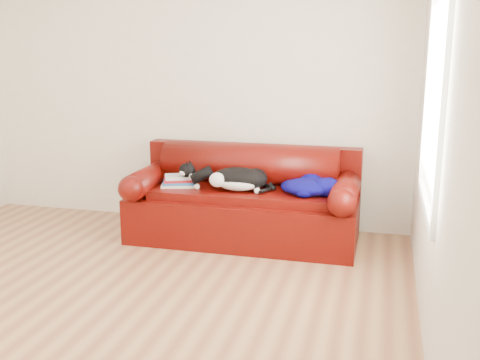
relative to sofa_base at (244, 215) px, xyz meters
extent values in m
plane|color=brown|center=(-0.72, -1.49, -0.24)|extent=(4.50, 4.50, 0.00)
cube|color=beige|center=(-0.72, 0.51, 1.06)|extent=(4.50, 0.02, 2.60)
cube|color=beige|center=(1.53, -1.49, 1.06)|extent=(0.02, 4.00, 2.60)
cube|color=white|center=(1.52, -1.19, 1.26)|extent=(0.01, 1.10, 1.30)
cube|color=white|center=(1.52, -1.19, 1.26)|extent=(0.03, 1.30, 1.50)
cube|color=#360202|center=(0.00, 0.01, -0.03)|extent=(2.10, 0.90, 0.42)
cube|color=#360202|center=(0.00, -0.04, 0.21)|extent=(1.66, 0.62, 0.10)
cylinder|color=black|center=(-0.93, -0.32, -0.21)|extent=(0.06, 0.06, 0.05)
cylinder|color=black|center=(0.93, -0.32, -0.21)|extent=(0.06, 0.06, 0.05)
cylinder|color=black|center=(-0.93, 0.34, -0.21)|extent=(0.06, 0.06, 0.05)
cylinder|color=black|center=(0.93, 0.34, -0.21)|extent=(0.06, 0.06, 0.05)
cube|color=#360202|center=(0.00, 0.37, 0.19)|extent=(2.10, 0.18, 0.85)
cylinder|color=#360202|center=(0.00, 0.26, 0.44)|extent=(1.70, 0.40, 0.40)
cylinder|color=#360202|center=(-0.93, 0.01, 0.30)|extent=(0.24, 0.88, 0.24)
sphere|color=#360202|center=(-0.93, -0.43, 0.30)|extent=(0.24, 0.24, 0.24)
cylinder|color=#360202|center=(0.93, 0.01, 0.30)|extent=(0.24, 0.88, 0.24)
sphere|color=#360202|center=(0.93, -0.43, 0.30)|extent=(0.24, 0.24, 0.24)
cube|color=beige|center=(-0.61, -0.07, 0.28)|extent=(0.36, 0.31, 0.02)
cube|color=white|center=(-0.61, -0.07, 0.28)|extent=(0.35, 0.30, 0.02)
cube|color=#1F61AC|center=(-0.61, -0.07, 0.30)|extent=(0.36, 0.31, 0.02)
cube|color=white|center=(-0.61, -0.07, 0.30)|extent=(0.34, 0.30, 0.02)
cube|color=#A7131E|center=(-0.61, -0.07, 0.33)|extent=(0.35, 0.32, 0.02)
cube|color=white|center=(-0.61, -0.07, 0.33)|extent=(0.34, 0.30, 0.02)
cube|color=#BABEC1|center=(-0.61, -0.07, 0.35)|extent=(0.35, 0.32, 0.02)
cube|color=white|center=(-0.61, -0.07, 0.35)|extent=(0.33, 0.30, 0.02)
ellipsoid|color=black|center=(-0.02, -0.10, 0.37)|extent=(0.58, 0.45, 0.21)
ellipsoid|color=silver|center=(-0.02, -0.16, 0.33)|extent=(0.39, 0.28, 0.13)
ellipsoid|color=silver|center=(-0.20, -0.20, 0.37)|extent=(0.18, 0.18, 0.13)
ellipsoid|color=black|center=(0.12, -0.03, 0.35)|extent=(0.27, 0.27, 0.18)
ellipsoid|color=black|center=(-0.33, -0.22, 0.44)|extent=(0.19, 0.19, 0.13)
ellipsoid|color=silver|center=(-0.36, -0.27, 0.42)|extent=(0.09, 0.08, 0.05)
sphere|color=#BF7272|center=(-0.37, -0.27, 0.42)|extent=(0.02, 0.02, 0.02)
cone|color=black|center=(-0.30, -0.25, 0.50)|extent=(0.07, 0.07, 0.06)
cone|color=black|center=(-0.33, -0.18, 0.50)|extent=(0.07, 0.07, 0.06)
cylinder|color=black|center=(0.24, -0.02, 0.30)|extent=(0.16, 0.15, 0.05)
sphere|color=silver|center=(-0.23, -0.24, 0.29)|extent=(0.05, 0.05, 0.05)
sphere|color=silver|center=(0.16, -0.16, 0.29)|extent=(0.05, 0.05, 0.05)
ellipsoid|color=#070242|center=(0.61, -0.06, 0.33)|extent=(0.52, 0.48, 0.14)
ellipsoid|color=#070242|center=(0.77, -0.08, 0.35)|extent=(0.32, 0.29, 0.17)
ellipsoid|color=#070242|center=(0.48, -0.01, 0.32)|extent=(0.33, 0.36, 0.11)
ellipsoid|color=#070242|center=(0.62, 0.07, 0.35)|extent=(0.26, 0.22, 0.17)
ellipsoid|color=#070242|center=(0.59, -0.18, 0.32)|extent=(0.21, 0.22, 0.11)
ellipsoid|color=silver|center=(0.70, -0.12, 0.36)|extent=(0.21, 0.11, 0.05)
camera|label=1|loc=(1.23, -4.89, 1.53)|focal=42.00mm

